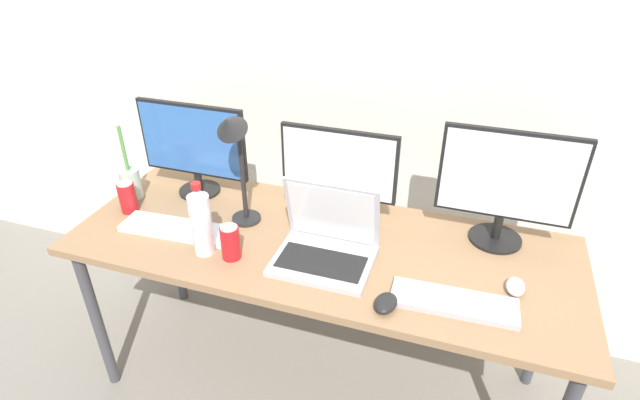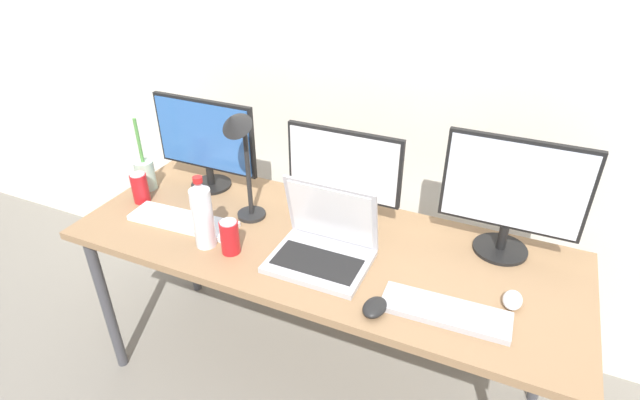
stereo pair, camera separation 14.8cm
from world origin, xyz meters
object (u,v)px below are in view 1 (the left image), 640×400
Objects in this scene: laptop_silver at (326,243)px; keyboard_main at (177,229)px; water_bottle at (201,221)px; soda_can_near_keyboard at (128,197)px; soda_can_by_laptop at (230,242)px; bamboo_vase at (131,182)px; monitor_center at (338,172)px; work_desk at (320,256)px; keyboard_aux at (454,302)px; mouse_by_laptop at (386,303)px; monitor_right at (507,184)px; mouse_by_keyboard at (515,287)px; desk_lamp at (234,148)px; monitor_left at (193,146)px.

keyboard_main is (-0.58, -0.02, -0.05)m from laptop_silver.
water_bottle reaches higher than soda_can_near_keyboard.
soda_can_by_laptop is 0.40× the size of bamboo_vase.
work_desk is at bearing -92.04° from monitor_center.
keyboard_aux is 3.95× the size of mouse_by_laptop.
soda_can_near_keyboard is at bearing 162.58° from keyboard_main.
monitor_right is (0.59, 0.02, 0.04)m from monitor_center.
water_bottle reaches higher than mouse_by_laptop.
bamboo_vase reaches higher than keyboard_aux.
bamboo_vase reaches higher than mouse_by_laptop.
soda_can_near_keyboard is 0.40× the size of bamboo_vase.
monitor_center is at bearing 161.38° from mouse_by_keyboard.
soda_can_near_keyboard is at bearing 175.82° from mouse_by_laptop.
desk_lamp reaches higher than mouse_by_laptop.
soda_can_by_laptop is at bearing 177.72° from keyboard_aux.
laptop_silver is 0.87× the size of keyboard_aux.
soda_can_near_keyboard is at bearing -178.85° from mouse_by_keyboard.
desk_lamp is at bearing 106.14° from soda_can_by_laptop.
mouse_by_laptop is 1.10m from soda_can_near_keyboard.
water_bottle is 2.19× the size of soda_can_by_laptop.
mouse_by_laptop is at bearing -26.22° from monitor_left.
keyboard_aux is (-0.11, -0.39, -0.22)m from monitor_right.
bamboo_vase is (-1.13, 0.31, 0.05)m from mouse_by_laptop.
keyboard_main is at bearing -75.90° from monitor_left.
soda_can_near_keyboard reaches higher than work_desk.
laptop_silver is 0.58m from keyboard_main.
bamboo_vase is at bearing -173.82° from monitor_right.
laptop_silver is (0.05, -0.07, 0.12)m from work_desk.
laptop_silver is at bearing -0.71° from keyboard_main.
monitor_right is 0.98× the size of desk_lamp.
monitor_right is 0.60m from mouse_by_laptop.
desk_lamp reaches higher than monitor_center.
mouse_by_keyboard is 0.28× the size of bamboo_vase.
keyboard_main is (0.07, -0.29, -0.20)m from monitor_left.
monitor_center is 3.52× the size of soda_can_by_laptop.
keyboard_aux is (0.44, -0.10, -0.05)m from laptop_silver.
work_desk is 0.85m from bamboo_vase.
monitor_right reaches higher than laptop_silver.
monitor_right is 1.21× the size of keyboard_aux.
keyboard_aux is 0.22m from mouse_by_keyboard.
soda_can_near_keyboard is (-1.08, 0.22, 0.05)m from mouse_by_laptop.
desk_lamp is at bearing 166.96° from laptop_silver.
mouse_by_laptop is at bearing -11.52° from soda_can_near_keyboard.
mouse_by_keyboard is 0.94m from soda_can_by_laptop.
water_bottle is (-0.37, -0.18, 0.19)m from work_desk.
monitor_right is 0.94m from desk_lamp.
laptop_silver is at bearing 151.34° from mouse_by_laptop.
desk_lamp is (-0.81, 0.19, 0.31)m from keyboard_aux.
water_bottle is at bearing -18.96° from soda_can_near_keyboard.
keyboard_aux is at bearing -37.73° from monitor_center.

